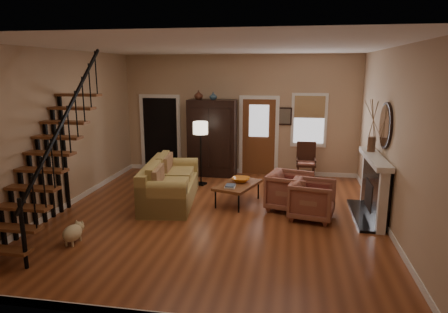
% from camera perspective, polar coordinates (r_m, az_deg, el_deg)
% --- Properties ---
extents(room, '(7.00, 7.33, 3.30)m').
position_cam_1_polar(room, '(9.53, -1.66, 3.93)').
color(room, brown).
rests_on(room, ground).
extents(staircase, '(0.94, 2.80, 3.20)m').
position_cam_1_polar(staircase, '(7.60, -24.30, 1.40)').
color(staircase, brown).
rests_on(staircase, ground).
extents(fireplace, '(0.33, 1.95, 2.30)m').
position_cam_1_polar(fireplace, '(8.43, 20.90, -3.34)').
color(fireplace, black).
rests_on(fireplace, ground).
extents(armoire, '(1.30, 0.60, 2.10)m').
position_cam_1_polar(armoire, '(11.00, -1.67, 2.67)').
color(armoire, black).
rests_on(armoire, ground).
extents(vase_a, '(0.24, 0.24, 0.25)m').
position_cam_1_polar(vase_a, '(10.84, -3.66, 8.76)').
color(vase_a, '#4C2619').
rests_on(vase_a, armoire).
extents(vase_b, '(0.20, 0.20, 0.21)m').
position_cam_1_polar(vase_b, '(10.75, -1.56, 8.65)').
color(vase_b, '#334C60').
rests_on(vase_b, armoire).
extents(sofa, '(1.32, 2.46, 0.87)m').
position_cam_1_polar(sofa, '(8.96, -7.67, -3.71)').
color(sofa, '#A98F4D').
rests_on(sofa, ground).
extents(coffee_table, '(1.02, 1.33, 0.45)m').
position_cam_1_polar(coffee_table, '(8.82, 1.97, -5.30)').
color(coffee_table, brown).
rests_on(coffee_table, ground).
extents(bowl, '(0.40, 0.40, 0.10)m').
position_cam_1_polar(bowl, '(8.88, 2.43, -3.34)').
color(bowl, orange).
rests_on(bowl, coffee_table).
extents(books, '(0.22, 0.29, 0.05)m').
position_cam_1_polar(books, '(8.48, 0.90, -4.24)').
color(books, beige).
rests_on(books, coffee_table).
extents(armchair_left, '(0.99, 0.97, 0.77)m').
position_cam_1_polar(armchair_left, '(8.09, 12.51, -6.07)').
color(armchair_left, maroon).
rests_on(armchair_left, ground).
extents(armchair_right, '(1.06, 1.04, 0.80)m').
position_cam_1_polar(armchair_right, '(8.51, 9.38, -4.91)').
color(armchair_right, maroon).
rests_on(armchair_right, ground).
extents(floor_lamp, '(0.46, 0.46, 1.63)m').
position_cam_1_polar(floor_lamp, '(10.10, -3.34, 0.41)').
color(floor_lamp, black).
rests_on(floor_lamp, ground).
extents(side_chair, '(0.54, 0.54, 1.02)m').
position_cam_1_polar(side_chair, '(10.70, 11.63, -0.80)').
color(side_chair, '#361B11').
rests_on(side_chair, ground).
extents(dog, '(0.29, 0.47, 0.34)m').
position_cam_1_polar(dog, '(7.34, -20.84, -10.36)').
color(dog, beige).
rests_on(dog, ground).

